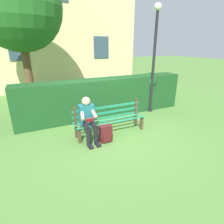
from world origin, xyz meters
TOP-DOWN VIEW (x-y plane):
  - ground at (0.00, 0.00)m, footprint 60.00×60.00m
  - park_bench at (0.00, -0.07)m, footprint 2.07×0.48m
  - person_seated at (0.68, 0.10)m, footprint 0.44×0.73m
  - hedge_backdrop at (-0.48, -1.40)m, footprint 5.93×0.75m
  - tree at (2.01, -3.47)m, footprint 3.12×2.97m
  - building_facade at (-0.03, -7.55)m, footprint 8.64×3.07m
  - backpack at (0.31, 0.38)m, footprint 0.31×0.25m
  - lamp_post at (-2.15, -1.03)m, footprint 0.24×0.24m

SIDE VIEW (x-z plane):
  - ground at x=0.00m, z-range 0.00..0.00m
  - backpack at x=0.31m, z-range -0.01..0.45m
  - park_bench at x=0.00m, z-range -0.01..0.87m
  - person_seated at x=0.68m, z-range 0.03..1.20m
  - hedge_backdrop at x=-0.48m, z-range -0.03..1.40m
  - lamp_post at x=-2.15m, z-range 0.32..3.98m
  - tree at x=2.01m, z-range 0.99..6.09m
  - building_facade at x=-0.03m, z-range 0.00..8.04m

